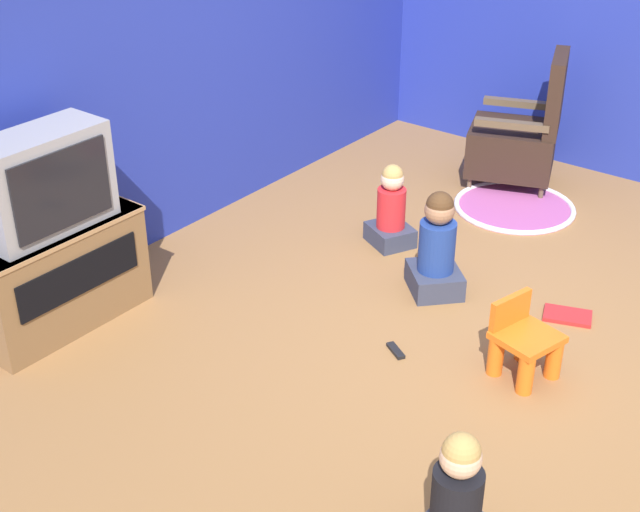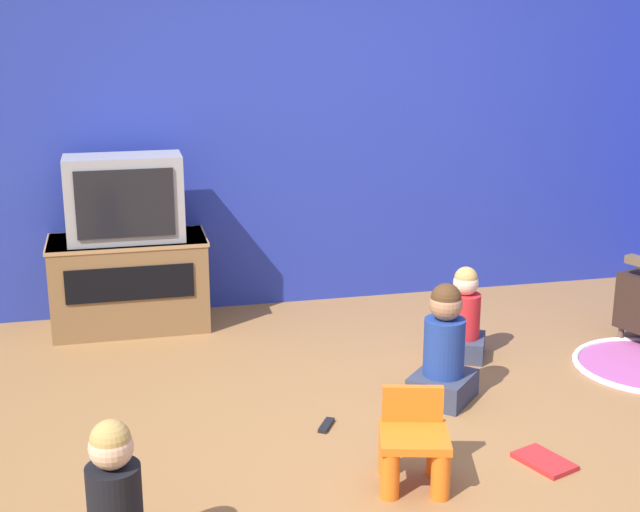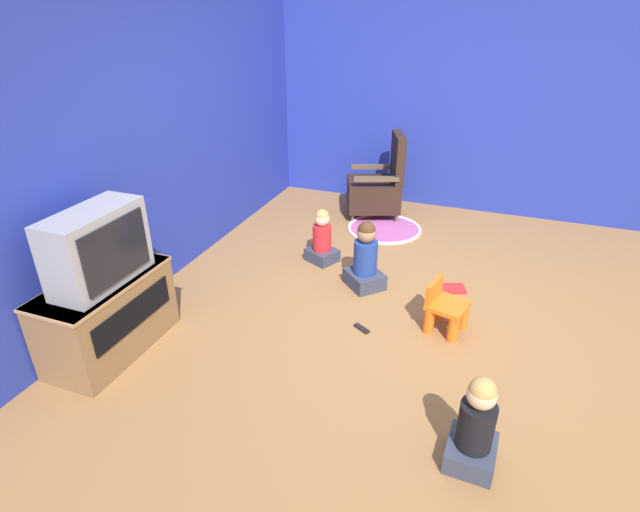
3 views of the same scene
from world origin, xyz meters
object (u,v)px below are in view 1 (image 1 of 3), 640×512
Objects in this scene: tv_cabinet at (53,272)px; remote_control at (396,351)px; book at (567,316)px; black_armchair at (520,138)px; child_watching_right at (437,249)px; television at (42,182)px; yellow_kid_chair at (524,344)px; child_watching_left at (391,210)px; child_watching_center at (456,505)px.

tv_cabinet reaches higher than remote_control.
book is at bearing -93.02° from remote_control.
tv_cabinet is 1.00× the size of black_armchair.
child_watching_right is 2.09× the size of book.
book is (1.80, -2.25, -0.86)m from television.
child_watching_left is at bearing 74.51° from yellow_kid_chair.
television reaches higher than book.
black_armchair is 1.42m from child_watching_left.
television is 2.65m from yellow_kid_chair.
black_armchair reaches higher than child_watching_right.
tv_cabinet reaches higher than book.
child_watching_center reaches higher than yellow_kid_chair.
remote_control is at bearing 151.33° from child_watching_left.
black_armchair is (3.33, -1.19, 0.05)m from tv_cabinet.
child_watching_left reaches higher than book.
television is 2.24m from child_watching_left.
television reaches higher than child_watching_left.
book is (0.65, 0.03, -0.17)m from yellow_kid_chair.
child_watching_left is at bearing 11.42° from child_watching_right.
black_armchair reaches higher than book.
yellow_kid_chair is 0.64× the size of child_watching_right.
remote_control is at bearing -61.39° from television.
child_watching_left is 2.66m from child_watching_center.
yellow_kid_chair is (-2.17, -1.14, -0.19)m from black_armchair.
television is 0.72× the size of black_armchair.
yellow_kid_chair is 0.91m from child_watching_right.
child_watching_center is at bearing 2.33° from black_armchair.
yellow_kid_chair is 1.33× the size of book.
black_armchair is at bearing 42.22° from yellow_kid_chair.
child_watching_left is at bearing -25.83° from book.
remote_control is (-1.02, -0.73, -0.23)m from child_watching_left.
tv_cabinet is 2.21m from child_watching_right.
yellow_kid_chair is at bearing -128.01° from remote_control.
child_watching_right is (1.59, -1.53, -0.03)m from tv_cabinet.
child_watching_left reaches higher than remote_control.
child_watching_center is (-0.13, -2.66, -0.05)m from tv_cabinet.
child_watching_left is 1.28m from remote_control.
child_watching_left is 0.65m from child_watching_right.
television is at bearing 90.12° from child_watching_left.
child_watching_center is 0.93× the size of child_watching_right.
child_watching_left is (-1.39, 0.21, -0.12)m from black_armchair.
black_armchair is 1.66× the size of child_watching_center.
yellow_kid_chair is at bearing -63.67° from tv_cabinet.
child_watching_left is 0.86× the size of child_watching_right.
book is (1.80, -2.30, -0.30)m from tv_cabinet.
tv_cabinet is 3.53m from black_armchair.
black_armchair is 6.65× the size of remote_control.
television is 1.11× the size of child_watching_right.
child_watching_center reaches higher than book.
child_watching_center reaches higher than tv_cabinet.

